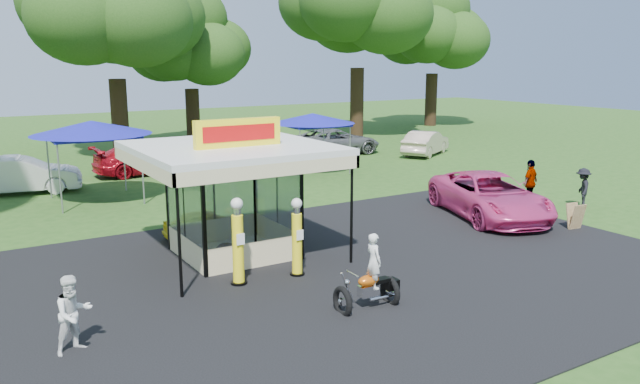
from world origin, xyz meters
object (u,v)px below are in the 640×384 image
at_px(motorcycle, 371,278).
at_px(bg_car_c, 197,155).
at_px(gas_pump_right, 297,239).
at_px(pink_sedan, 490,196).
at_px(bg_car_d, 335,142).
at_px(spectator_west, 73,314).
at_px(bg_car_e, 426,143).
at_px(spectator_east_a, 583,188).
at_px(gas_station_kiosk, 233,198).
at_px(tent_west, 92,128).
at_px(tent_east, 312,119).
at_px(kiosk_car, 207,224).
at_px(bg_car_b, 148,159).
at_px(spectator_east_b, 530,183).
at_px(a_frame_sign, 575,217).
at_px(bg_car_a, 21,175).
at_px(gas_pump_left, 238,244).

distance_m(motorcycle, bg_car_c, 20.29).
relative_size(gas_pump_right, pink_sedan, 0.37).
distance_m(gas_pump_right, bg_car_d, 22.38).
bearing_deg(bg_car_c, spectator_west, -179.43).
distance_m(spectator_west, bg_car_e, 28.96).
xyz_separation_m(motorcycle, spectator_east_a, (13.26, 3.88, 0.06)).
height_order(gas_station_kiosk, bg_car_d, gas_station_kiosk).
xyz_separation_m(spectator_east_a, tent_west, (-16.25, 11.43, 2.24)).
height_order(bg_car_d, tent_east, tent_east).
bearing_deg(bg_car_e, spectator_east_a, 133.93).
height_order(kiosk_car, tent_east, tent_east).
xyz_separation_m(bg_car_b, bg_car_c, (2.51, -0.40, 0.07)).
height_order(bg_car_b, bg_car_c, bg_car_c).
relative_size(spectator_east_b, tent_east, 0.43).
distance_m(spectator_east_a, bg_car_b, 20.77).
bearing_deg(tent_west, bg_car_b, 54.16).
bearing_deg(bg_car_e, motorcycle, 105.92).
bearing_deg(tent_west, motorcycle, -78.96).
height_order(a_frame_sign, bg_car_c, bg_car_c).
relative_size(spectator_west, bg_car_c, 0.32).
relative_size(pink_sedan, spectator_east_b, 3.18).
relative_size(bg_car_b, bg_car_d, 0.95).
bearing_deg(spectator_east_b, spectator_east_a, 119.85).
bearing_deg(bg_car_d, kiosk_car, 136.19).
bearing_deg(bg_car_c, tent_east, -97.55).
bearing_deg(spectator_west, a_frame_sign, -14.77).
distance_m(pink_sedan, bg_car_d, 16.75).
bearing_deg(gas_pump_right, pink_sedan, 11.20).
distance_m(bg_car_a, tent_west, 4.67).
bearing_deg(spectator_east_b, spectator_west, -3.70).
bearing_deg(a_frame_sign, pink_sedan, 121.82).
relative_size(a_frame_sign, tent_west, 0.19).
height_order(bg_car_d, bg_car_e, bg_car_d).
height_order(motorcycle, bg_car_e, motorcycle).
bearing_deg(a_frame_sign, bg_car_c, 118.73).
bearing_deg(motorcycle, spectator_east_a, 18.86).
bearing_deg(tent_west, bg_car_a, 126.88).
bearing_deg(tent_west, bg_car_c, 37.24).
xyz_separation_m(kiosk_car, spectator_east_a, (14.36, -3.82, 0.32)).
bearing_deg(bg_car_a, bg_car_b, -61.50).
bearing_deg(bg_car_d, spectator_west, 137.99).
bearing_deg(bg_car_e, gas_station_kiosk, 93.92).
distance_m(motorcycle, spectator_west, 6.59).
xyz_separation_m(spectator_east_b, tent_west, (-14.81, 10.04, 2.11)).
distance_m(gas_station_kiosk, gas_pump_left, 2.69).
bearing_deg(bg_car_c, tent_west, 155.14).
distance_m(motorcycle, bg_car_d, 24.55).
relative_size(gas_station_kiosk, tent_east, 1.23).
distance_m(bg_car_b, bg_car_e, 16.76).
distance_m(spectator_east_b, bg_car_d, 15.78).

